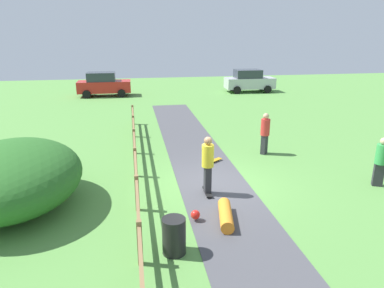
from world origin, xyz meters
name	(u,v)px	position (x,y,z in m)	size (l,w,h in m)	color
ground_plane	(214,186)	(0.00, 0.00, 0.00)	(60.00, 60.00, 0.00)	#568E42
asphalt_path	(214,186)	(0.00, 0.00, 0.01)	(2.40, 28.00, 0.02)	#47474C
wooden_fence	(136,173)	(-2.60, 0.00, 0.67)	(0.12, 18.12, 1.10)	olive
bush_large	(13,177)	(-6.15, -0.51, 0.99)	(3.89, 4.67, 1.98)	#286023
trash_bin	(174,236)	(-1.80, -3.56, 0.45)	(0.56, 0.56, 0.90)	black
skater_riding	(208,162)	(-0.36, -0.60, 1.10)	(0.39, 0.80, 1.91)	black
skater_fallen	(223,215)	(-0.30, -2.36, 0.20)	(1.26, 1.47, 0.36)	orange
skateboard_loose	(214,161)	(0.51, 2.18, 0.09)	(0.77, 0.63, 0.08)	#BF8C19
bystander_green	(381,160)	(5.49, -0.92, 0.94)	(0.51, 0.51, 1.71)	#2D2D33
bystander_red	(265,132)	(2.88, 2.88, 0.99)	(0.54, 0.54, 1.78)	#2D2D33
parked_car_silver	(249,81)	(7.50, 18.73, 0.96)	(4.23, 2.06, 1.92)	#B7B7BC
parked_car_red	(104,84)	(-4.80, 18.73, 0.96)	(4.21, 2.01, 1.92)	red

